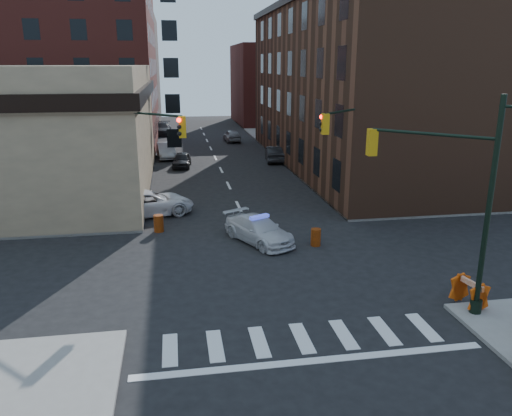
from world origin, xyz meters
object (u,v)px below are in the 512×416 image
object	(u,v)px
pickup	(148,203)
barrel_bank	(159,223)
parked_car_enear	(274,154)
barricade_se_a	(469,292)
barricade_nw_a	(135,211)
parked_car_wfar	(166,151)
police_car	(259,230)
barrel_road	(316,237)
parked_car_wnear	(182,160)
pedestrian_a	(104,200)
pedestrian_b	(45,209)

from	to	relation	value
pickup	barrel_bank	xyz separation A→B (m)	(0.69, -3.32, -0.30)
parked_car_enear	barrel_bank	size ratio (longest dim) A/B	4.71
pickup	barricade_se_a	distance (m)	19.35
barrel_bank	barricade_se_a	world-z (taller)	barricade_se_a
barrel_bank	barricade_nw_a	bearing A→B (deg)	121.23
parked_car_wfar	parked_car_enear	bearing A→B (deg)	-24.34
police_car	barrel_road	distance (m)	3.02
police_car	barricade_nw_a	size ratio (longest dim) A/B	3.84
parked_car_wnear	parked_car_wfar	bearing A→B (deg)	112.93
barrel_road	pickup	bearing A→B (deg)	141.66
police_car	parked_car_wfar	distance (m)	26.16
pickup	parked_car_wfar	distance (m)	19.79
pedestrian_a	barrel_road	bearing A→B (deg)	-35.11
pedestrian_a	barricade_nw_a	world-z (taller)	pedestrian_a
parked_car_wfar	barricade_nw_a	bearing A→B (deg)	-100.48
pickup	barricade_nw_a	size ratio (longest dim) A/B	4.68
parked_car_wnear	parked_car_enear	distance (m)	9.00
parked_car_wnear	pedestrian_b	size ratio (longest dim) A/B	2.04
pedestrian_b	barricade_nw_a	world-z (taller)	pedestrian_b
parked_car_wnear	barrel_road	size ratio (longest dim) A/B	4.22
parked_car_enear	police_car	bearing A→B (deg)	82.93
barrel_road	parked_car_wfar	bearing A→B (deg)	106.40
parked_car_wnear	barrel_bank	size ratio (longest dim) A/B	3.99
parked_car_wfar	parked_car_wnear	bearing A→B (deg)	-78.63
pedestrian_b	barricade_se_a	xyz separation A→B (m)	(18.43, -13.24, -0.43)
police_car	pedestrian_a	distance (m)	10.54
pedestrian_a	parked_car_enear	bearing A→B (deg)	45.68
police_car	barrel_bank	bearing A→B (deg)	126.81
parked_car_wfar	barrel_bank	world-z (taller)	parked_car_wfar
pedestrian_b	police_car	bearing A→B (deg)	-26.48
pedestrian_a	pedestrian_b	distance (m)	3.42
parked_car_wnear	barrel_road	world-z (taller)	parked_car_wnear
parked_car_wfar	pedestrian_b	size ratio (longest dim) A/B	2.48
pedestrian_a	barricade_se_a	xyz separation A→B (m)	(15.35, -14.73, -0.42)
parked_car_enear	barrel_road	xyz separation A→B (m)	(-2.51, -23.24, -0.29)
parked_car_enear	barricade_se_a	xyz separation A→B (m)	(1.38, -30.91, -0.08)
pedestrian_a	barricade_se_a	size ratio (longest dim) A/B	1.36
barrel_road	barrel_bank	size ratio (longest dim) A/B	0.95
parked_car_wfar	barricade_se_a	distance (m)	36.34
pickup	parked_car_wnear	world-z (taller)	pickup
pedestrian_b	barrel_road	world-z (taller)	pedestrian_b
parked_car_wfar	pedestrian_a	bearing A→B (deg)	-106.20
barricade_se_a	police_car	bearing A→B (deg)	27.32
parked_car_wnear	parked_car_enear	xyz separation A→B (m)	(8.91, 1.27, 0.09)
pedestrian_b	barricade_nw_a	size ratio (longest dim) A/B	1.57
parked_car_wnear	barrel_bank	bearing A→B (deg)	-89.56
parked_car_wnear	pedestrian_a	size ratio (longest dim) A/B	2.07
parked_car_wfar	barrel_bank	distance (m)	23.09
pedestrian_b	barricade_nw_a	xyz separation A→B (m)	(4.99, 0.45, -0.49)
barrel_bank	parked_car_wfar	bearing A→B (deg)	89.42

